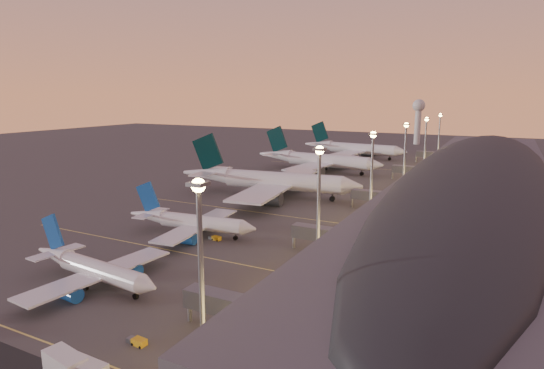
{
  "coord_description": "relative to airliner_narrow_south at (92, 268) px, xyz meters",
  "views": [
    {
      "loc": [
        68.84,
        -83.84,
        35.85
      ],
      "look_at": [
        2.0,
        45.0,
        7.0
      ],
      "focal_mm": 30.0,
      "sensor_mm": 36.0,
      "label": 1
    }
  ],
  "objects": [
    {
      "name": "baggage_tug_b",
      "position": [
        33.45,
        2.65,
        -2.7
      ],
      "size": [
        3.95,
        2.83,
        1.1
      ],
      "rotation": [
        0.0,
        0.0,
        0.42
      ],
      "color": "gold",
      "rests_on": "ground"
    },
    {
      "name": "airliner_narrow_north",
      "position": [
        -2.72,
        34.12,
        0.22
      ],
      "size": [
        37.15,
        33.37,
        13.26
      ],
      "rotation": [
        0.0,
        0.0,
        0.11
      ],
      "color": "silver",
      "rests_on": "ground"
    },
    {
      "name": "light_masts",
      "position": [
        35.46,
        91.94,
        14.35
      ],
      "size": [
        2.2,
        217.2,
        25.9
      ],
      "color": "gray",
      "rests_on": "ground"
    },
    {
      "name": "airliner_narrow_south",
      "position": [
        0.0,
        0.0,
        0.0
      ],
      "size": [
        34.71,
        31.13,
        12.39
      ],
      "rotation": [
        0.0,
        0.0,
        -0.09
      ],
      "color": "silver",
      "rests_on": "ground"
    },
    {
      "name": "lane_markings",
      "position": [
        -0.54,
        66.94,
        -3.19
      ],
      "size": [
        90.0,
        180.36,
        0.0
      ],
      "color": "#D8C659",
      "rests_on": "ground"
    },
    {
      "name": "airliner_wide_mid",
      "position": [
        -10.74,
        142.08,
        2.13
      ],
      "size": [
        64.77,
        59.24,
        20.71
      ],
      "rotation": [
        0.0,
        0.0,
        -0.09
      ],
      "color": "silver",
      "rests_on": "ground"
    },
    {
      "name": "terminal_building",
      "position": [
        61.3,
        99.41,
        5.58
      ],
      "size": [
        56.35,
        255.0,
        17.46
      ],
      "color": "#4D4D52",
      "rests_on": "ground"
    },
    {
      "name": "radar_tower",
      "position": [
        9.46,
        286.94,
        18.67
      ],
      "size": [
        9.0,
        9.0,
        32.5
      ],
      "color": "silver",
      "rests_on": "ground"
    },
    {
      "name": "airliner_wide_far",
      "position": [
        -10.3,
        196.68,
        2.0
      ],
      "size": [
        63.16,
        57.9,
        20.2
      ],
      "rotation": [
        0.0,
        0.0,
        -0.11
      ],
      "color": "silver",
      "rests_on": "ground"
    },
    {
      "name": "baggage_tug_a",
      "position": [
        22.96,
        -12.26,
        -2.76
      ],
      "size": [
        3.33,
        1.61,
        0.97
      ],
      "rotation": [
        0.0,
        0.0,
        -0.07
      ],
      "color": "gold",
      "rests_on": "ground"
    },
    {
      "name": "ground",
      "position": [
        -0.54,
        26.94,
        -3.2
      ],
      "size": [
        700.0,
        700.0,
        0.0
      ],
      "primitive_type": "plane",
      "color": "#3E3B39"
    },
    {
      "name": "airliner_wide_near",
      "position": [
        -6.5,
        83.83,
        2.44
      ],
      "size": [
        68.5,
        62.83,
        21.91
      ],
      "rotation": [
        0.0,
        0.0,
        0.12
      ],
      "color": "silver",
      "rests_on": "ground"
    },
    {
      "name": "baggage_tug_c",
      "position": [
        5.45,
        33.31,
        -2.75
      ],
      "size": [
        3.51,
        1.8,
        1.0
      ],
      "rotation": [
        0.0,
        0.0,
        -0.14
      ],
      "color": "gold",
      "rests_on": "ground"
    }
  ]
}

